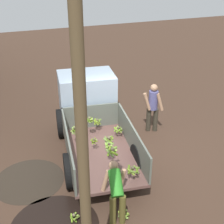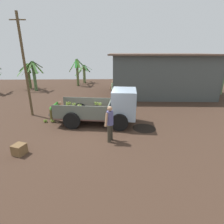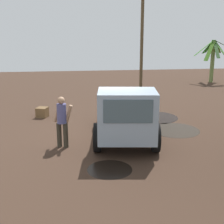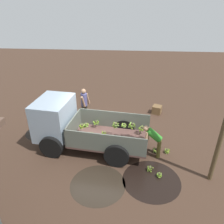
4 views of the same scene
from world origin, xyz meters
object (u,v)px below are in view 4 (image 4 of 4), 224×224
Objects in this scene: banana_bunch_on_ground_1 at (159,175)px; banana_bunch_on_ground_2 at (150,168)px; person_worker_loading at (154,139)px; wooden_crate_0 at (157,110)px; banana_bunch_on_ground_0 at (156,150)px; banana_bunch_on_ground_3 at (167,151)px; person_foreground_visitor at (84,103)px; cargo_truck at (67,123)px.

banana_bunch_on_ground_2 is at bearing -41.67° from banana_bunch_on_ground_1.
person_worker_loading is at bearing -84.05° from banana_bunch_on_ground_1.
person_worker_loading reaches higher than banana_bunch_on_ground_1.
wooden_crate_0 reaches higher than banana_bunch_on_ground_1.
banana_bunch_on_ground_0 is 0.45m from banana_bunch_on_ground_3.
person_worker_loading reaches higher than banana_bunch_on_ground_0.
banana_bunch_on_ground_0 is (-3.36, 2.41, -0.83)m from person_foreground_visitor.
wooden_crate_0 reaches higher than banana_bunch_on_ground_2.
person_worker_loading reaches higher than wooden_crate_0.
person_foreground_visitor is 4.71m from banana_bunch_on_ground_2.
person_worker_loading is at bearing 81.75° from wooden_crate_0.
banana_bunch_on_ground_2 is at bearing 81.20° from wooden_crate_0.
banana_bunch_on_ground_3 is at bearing -154.77° from person_worker_loading.
person_worker_loading is 6.27× the size of banana_bunch_on_ground_1.
person_worker_loading is (-3.22, 2.54, -0.19)m from person_foreground_visitor.
cargo_truck is 3.79m from banana_bunch_on_ground_0.
cargo_truck is 2.12m from person_foreground_visitor.
banana_bunch_on_ground_1 is 0.42m from banana_bunch_on_ground_2.
person_foreground_visitor reaches higher than wooden_crate_0.
cargo_truck is 10.32× the size of wooden_crate_0.
banana_bunch_on_ground_1 is at bearing 85.35° from wooden_crate_0.
banana_bunch_on_ground_0 is at bearing 83.74° from wooden_crate_0.
banana_bunch_on_ground_3 is (-0.46, -1.38, 0.00)m from banana_bunch_on_ground_1.
person_worker_loading is 0.68m from banana_bunch_on_ground_0.
banana_bunch_on_ground_0 is 1.45× the size of banana_bunch_on_ground_1.
wooden_crate_0 is at bearing -98.80° from banana_bunch_on_ground_2.
person_worker_loading is (-3.52, 0.45, -0.29)m from cargo_truck.
cargo_truck is 18.76× the size of banana_bunch_on_ground_2.
person_worker_loading is 5.16× the size of banana_bunch_on_ground_2.
cargo_truck is at bearing 3.35° from person_worker_loading.
person_worker_loading is 4.33× the size of banana_bunch_on_ground_0.
cargo_truck is 15.74× the size of banana_bunch_on_ground_0.
banana_bunch_on_ground_2 is (-3.04, 3.50, -0.84)m from person_foreground_visitor.
person_foreground_visitor is 6.84× the size of banana_bunch_on_ground_2.
banana_bunch_on_ground_3 is (-0.59, -0.15, -0.67)m from person_worker_loading.
cargo_truck is 3.56m from person_worker_loading.
person_foreground_visitor reaches higher than banana_bunch_on_ground_0.
banana_bunch_on_ground_1 is 0.86× the size of banana_bunch_on_ground_3.
cargo_truck is 5.17m from wooden_crate_0.
banana_bunch_on_ground_1 is at bearing 89.42° from banana_bunch_on_ground_0.
person_foreground_visitor is 3.77× the size of wooden_crate_0.
banana_bunch_on_ground_0 is 1.14m from banana_bunch_on_ground_2.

